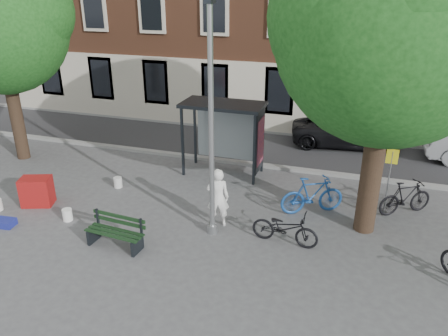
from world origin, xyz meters
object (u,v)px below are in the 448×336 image
Objects in this scene: bus_shelter at (235,123)px; notice_sign at (391,166)px; bench at (116,233)px; painter at (218,197)px; bike_d at (406,198)px; red_stand at (37,191)px; lamppost at (211,138)px; bike_a at (285,228)px; car_dark at (345,131)px; bike_b at (312,195)px.

bus_shelter is 5.33m from notice_sign.
painter is at bearing 44.93° from bench.
notice_sign reaches higher than bike_d.
bus_shelter is at bearing -96.62° from painter.
painter is 1.93× the size of red_stand.
bus_shelter is at bearing 98.43° from lamppost.
lamppost is at bearing -145.11° from notice_sign.
notice_sign is at bearing -13.28° from bus_shelter.
painter is at bearing 80.81° from bike_d.
lamppost is 3.06m from bike_a.
notice_sign is at bearing -168.27° from painter.
car_dark is (2.98, 8.40, -2.17)m from lamppost.
lamppost is 6.25m from bike_d.
painter is at bearing 151.85° from car_dark.
bike_b is (2.45, 1.55, -0.28)m from painter.
notice_sign is at bearing 36.93° from bench.
lamppost is 1.39× the size of car_dark.
bike_b is at bearing -154.99° from notice_sign.
lamppost is 3.86m from bike_b.
bike_a is at bearing 24.07° from bench.
bike_d reaches higher than bench.
bike_d is (5.72, -1.29, -1.39)m from bus_shelter.
bike_d is at bearing -43.68° from bike_a.
painter is 1.07× the size of bench.
bike_d is at bearing -12.68° from bus_shelter.
car_dark is at bearing -1.71° from bike_a.
painter is at bearing 5.71° from red_stand.
car_dark reaches higher than bench.
painter is 2.91m from bike_b.
red_stand is at bearing -140.64° from bus_shelter.
painter reaches higher than car_dark.
painter is at bearing 93.60° from bike_b.
bike_a is (2.00, -0.38, -0.40)m from painter.
car_dark is at bearing 70.48° from lamppost.
lamppost is 6.20m from red_stand.
bike_d is at bearing -4.29° from notice_sign.
red_stand is (-5.13, -4.21, -1.47)m from bus_shelter.
bench is 4.45m from bike_a.
lamppost is at bearing 152.88° from car_dark.
bike_a is 0.92× the size of bike_b.
bike_b is at bearing -163.93° from painter.
painter is 0.97× the size of bike_a.
bike_d is at bearing 15.09° from red_stand.
bus_shelter reaches higher than bike_a.
bike_b is at bearing 72.94° from bike_d.
painter is (0.00, 0.47, -1.91)m from lamppost.
car_dark is (0.98, 8.31, 0.14)m from bike_a.
bench is 3.78m from red_stand.
bike_d is 0.89× the size of notice_sign.
car_dark is at bearing 108.62° from notice_sign.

